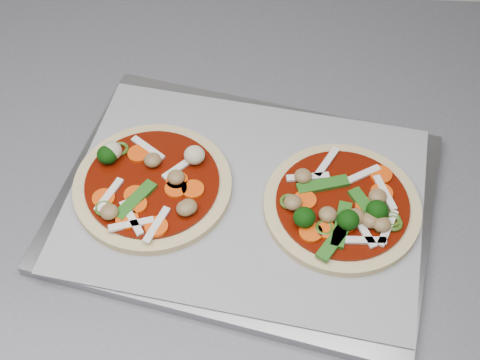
{
  "coord_description": "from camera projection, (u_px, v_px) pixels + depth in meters",
  "views": [
    {
      "loc": [
        0.23,
        0.78,
        1.52
      ],
      "look_at": [
        0.21,
        1.23,
        0.93
      ],
      "focal_mm": 50.0,
      "sensor_mm": 36.0,
      "label": 1
    }
  ],
  "objects": [
    {
      "name": "parchment",
      "position": [
        246.0,
        197.0,
        0.75
      ],
      "size": [
        0.43,
        0.34,
        0.0
      ],
      "primitive_type": "cube",
      "rotation": [
        0.0,
        0.0,
        -0.16
      ],
      "color": "#96979B",
      "rests_on": "baking_tray"
    },
    {
      "name": "pizza_left",
      "position": [
        151.0,
        184.0,
        0.75
      ],
      "size": [
        0.25,
        0.25,
        0.03
      ],
      "rotation": [
        0.0,
        0.0,
        -0.63
      ],
      "color": "tan",
      "rests_on": "parchment"
    },
    {
      "name": "baking_tray",
      "position": [
        245.0,
        201.0,
        0.75
      ],
      "size": [
        0.46,
        0.38,
        0.01
      ],
      "primitive_type": "cube",
      "rotation": [
        0.0,
        0.0,
        -0.22
      ],
      "color": "gray",
      "rests_on": "countertop"
    },
    {
      "name": "base_cabinet",
      "position": [
        127.0,
        313.0,
        1.19
      ],
      "size": [
        3.6,
        0.6,
        0.86
      ],
      "primitive_type": "cube",
      "color": "#BCBBBA",
      "rests_on": "ground"
    },
    {
      "name": "countertop",
      "position": [
        79.0,
        151.0,
        0.83
      ],
      "size": [
        3.6,
        0.6,
        0.04
      ],
      "primitive_type": "cube",
      "color": "slate",
      "rests_on": "base_cabinet"
    },
    {
      "name": "pizza_right",
      "position": [
        343.0,
        207.0,
        0.73
      ],
      "size": [
        0.2,
        0.2,
        0.03
      ],
      "rotation": [
        0.0,
        0.0,
        -0.15
      ],
      "color": "tan",
      "rests_on": "parchment"
    }
  ]
}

